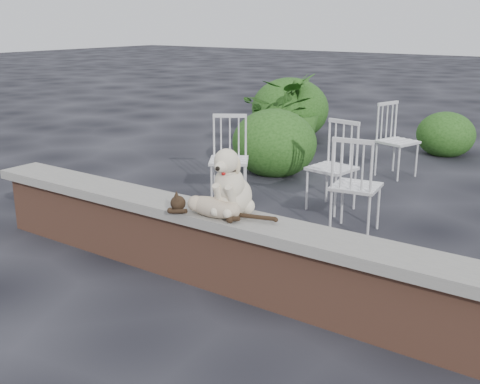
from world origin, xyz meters
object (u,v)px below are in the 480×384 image
Objects in this scene: cat at (212,206)px; chair_e at (398,140)px; potted_plant_b at (299,108)px; chair_c at (356,185)px; dog at (233,180)px; chair_a at (229,159)px; chair_b at (332,167)px; potted_plant_a at (281,118)px.

cat is 4.02m from chair_e.
chair_c is at bearing -52.61° from potted_plant_b.
cat is (-0.08, -0.15, -0.18)m from dog.
dog is 0.55× the size of chair_c.
cat is at bearing -89.45° from chair_a.
dog is 3.88m from chair_e.
chair_e is 2.28m from chair_c.
chair_b is (1.09, 0.34, 0.00)m from chair_a.
potted_plant_a reaches higher than chair_a.
chair_e is at bearing -2.04° from potted_plant_a.
potted_plant_a is (-1.93, 4.07, -0.09)m from cat.
cat is 4.51m from potted_plant_a.
potted_plant_b is at bearing 133.61° from chair_b.
dog reaches higher than chair_b.
potted_plant_a is (-2.01, 3.92, -0.27)m from dog.
potted_plant_a is at bearing 73.87° from chair_a.
potted_plant_b is (-0.31, 1.06, -0.01)m from potted_plant_a.
potted_plant_a is at bearing 106.44° from dog.
chair_b is 1.00× the size of chair_c.
chair_b is 2.51m from potted_plant_a.
chair_e is 1.74m from chair_b.
chair_b is at bearing -45.91° from potted_plant_a.
potted_plant_b is (-2.56, 3.36, 0.09)m from chair_c.
chair_e is at bearing 28.36° from chair_a.
cat is at bearing -161.02° from chair_e.
dog is at bearing -62.83° from potted_plant_a.
chair_b is at bearing -15.56° from chair_a.
chair_e is 1.00× the size of chair_a.
chair_e and chair_b have the same top height.
dog is 4.42m from potted_plant_a.
chair_e is at bearing 81.37° from cat.
potted_plant_a reaches higher than potted_plant_b.
chair_e is (-0.15, 4.01, -0.19)m from cat.
chair_a is at bearing -73.08° from potted_plant_a.
cat is at bearing -64.60° from potted_plant_a.
chair_e is at bearing 82.63° from dog.
dog is 0.46× the size of potted_plant_a.
cat is 1.04× the size of chair_e.
chair_a and chair_c have the same top height.
potted_plant_b reaches higher than cat.
potted_plant_b reaches higher than chair_a.
chair_a is 0.82× the size of potted_plant_a.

